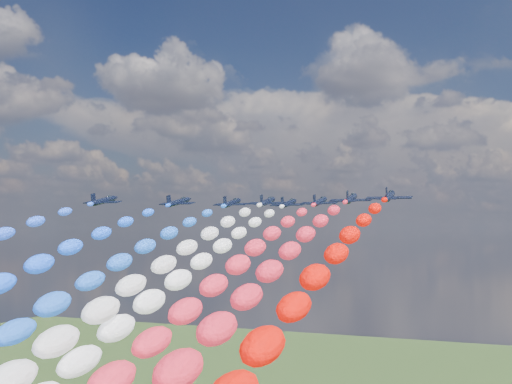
% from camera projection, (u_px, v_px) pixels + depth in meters
% --- Properties ---
extents(jet_0, '(9.78, 13.15, 5.03)m').
position_uv_depth(jet_0, '(104.00, 201.00, 159.00)').
color(jet_0, black).
extents(jet_1, '(10.18, 13.43, 5.03)m').
position_uv_depth(jet_1, '(178.00, 202.00, 167.43)').
color(jet_1, black).
extents(jet_2, '(9.44, 12.90, 5.03)m').
position_uv_depth(jet_2, '(232.00, 203.00, 173.28)').
color(jet_2, black).
extents(trail_2, '(5.47, 126.59, 44.06)m').
position_uv_depth(trail_2, '(73.00, 308.00, 111.35)').
color(trail_2, blue).
extents(jet_3, '(9.92, 13.24, 5.03)m').
position_uv_depth(jet_3, '(267.00, 202.00, 165.06)').
color(jet_3, black).
extents(trail_3, '(5.47, 126.59, 44.06)m').
position_uv_depth(trail_3, '(117.00, 314.00, 103.13)').
color(trail_3, silver).
extents(jet_4, '(9.77, 13.14, 5.03)m').
position_uv_depth(jet_4, '(288.00, 203.00, 176.45)').
color(jet_4, black).
extents(trail_4, '(5.47, 126.59, 44.06)m').
position_uv_depth(trail_4, '(165.00, 306.00, 114.52)').
color(trail_4, white).
extents(jet_5, '(9.40, 12.87, 5.03)m').
position_uv_depth(jet_5, '(320.00, 202.00, 164.38)').
color(jet_5, black).
extents(trail_5, '(5.47, 126.59, 44.06)m').
position_uv_depth(trail_5, '(200.00, 315.00, 102.45)').
color(trail_5, '#EF253D').
extents(jet_6, '(10.19, 13.43, 5.03)m').
position_uv_depth(jet_6, '(351.00, 199.00, 147.23)').
color(jet_6, black).
extents(trail_6, '(5.47, 126.59, 44.06)m').
position_uv_depth(trail_6, '(231.00, 332.00, 85.30)').
color(trail_6, red).
extents(jet_7, '(10.17, 13.42, 5.03)m').
position_uv_depth(jet_7, '(389.00, 196.00, 135.59)').
color(jet_7, black).
extents(trail_7, '(5.47, 126.59, 44.06)m').
position_uv_depth(trail_7, '(282.00, 349.00, 73.66)').
color(trail_7, '#ED0D04').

